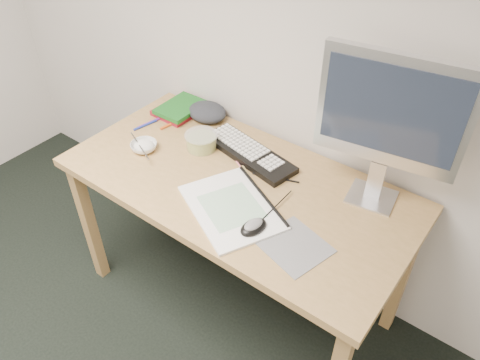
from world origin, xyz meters
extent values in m
plane|color=beige|center=(0.00, 1.80, 1.30)|extent=(3.60, 0.00, 3.60)
cube|color=tan|center=(-0.54, 1.13, 0.36)|extent=(0.05, 0.05, 0.71)
cube|color=tan|center=(-0.54, 1.73, 0.36)|extent=(0.05, 0.05, 0.71)
cube|color=tan|center=(0.76, 1.73, 0.36)|extent=(0.05, 0.05, 0.71)
cube|color=tan|center=(0.11, 1.43, 0.73)|extent=(1.40, 0.70, 0.03)
cube|color=gray|center=(0.48, 1.28, 0.75)|extent=(0.26, 0.24, 0.00)
cube|color=white|center=(0.19, 1.29, 0.76)|extent=(0.47, 0.42, 0.01)
cube|color=black|center=(0.05, 1.60, 0.76)|extent=(0.46, 0.22, 0.03)
cube|color=silver|center=(0.58, 1.66, 0.75)|extent=(0.19, 0.18, 0.01)
cube|color=silver|center=(0.58, 1.66, 0.84)|extent=(0.06, 0.03, 0.16)
cube|color=silver|center=(0.58, 1.66, 1.13)|extent=(0.50, 0.11, 0.40)
cube|color=black|center=(0.58, 1.66, 1.14)|extent=(0.44, 0.07, 0.32)
ellipsoid|color=black|center=(0.32, 1.25, 0.78)|extent=(0.09, 0.12, 0.04)
imported|color=white|center=(-0.33, 1.36, 0.77)|extent=(0.14, 0.14, 0.04)
cylinder|color=silver|center=(-0.32, 1.33, 0.79)|extent=(0.20, 0.10, 0.02)
cylinder|color=gold|center=(-0.14, 1.52, 0.78)|extent=(0.17, 0.17, 0.07)
cube|color=maroon|center=(-0.42, 1.69, 0.76)|extent=(0.18, 0.24, 0.02)
cube|color=#175F1C|center=(-0.40, 1.67, 0.78)|extent=(0.16, 0.22, 0.02)
ellipsoid|color=#26292E|center=(-0.27, 1.71, 0.78)|extent=(0.19, 0.17, 0.07)
cylinder|color=pink|center=(0.06, 1.51, 0.75)|extent=(0.15, 0.09, 0.01)
cylinder|color=tan|center=(0.12, 1.50, 0.75)|extent=(0.15, 0.10, 0.01)
cylinder|color=black|center=(0.23, 1.54, 0.75)|extent=(0.18, 0.07, 0.01)
cylinder|color=#1C2F9B|center=(-0.46, 1.49, 0.76)|extent=(0.04, 0.12, 0.01)
cylinder|color=#D95719|center=(-0.37, 1.57, 0.76)|extent=(0.04, 0.13, 0.01)
cylinder|color=purple|center=(-0.46, 1.52, 0.76)|extent=(0.03, 0.13, 0.01)
camera|label=1|loc=(0.97, 0.32, 1.93)|focal=35.00mm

